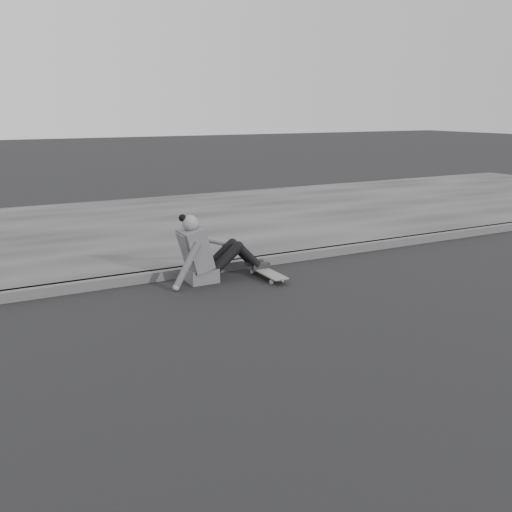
{
  "coord_description": "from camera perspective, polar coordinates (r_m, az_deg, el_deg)",
  "views": [
    {
      "loc": [
        -3.32,
        -4.13,
        2.11
      ],
      "look_at": [
        -0.41,
        1.36,
        0.5
      ],
      "focal_mm": 40.0,
      "sensor_mm": 36.0,
      "label": 1
    }
  ],
  "objects": [
    {
      "name": "curb",
      "position": [
        7.76,
        -1.6,
        -0.79
      ],
      "size": [
        24.0,
        0.16,
        0.12
      ],
      "primitive_type": "cube",
      "color": "#4D4D4D",
      "rests_on": "ground"
    },
    {
      "name": "ground",
      "position": [
        5.7,
        10.13,
        -7.41
      ],
      "size": [
        80.0,
        80.0,
        0.0
      ],
      "primitive_type": "plane",
      "color": "black",
      "rests_on": "ground"
    },
    {
      "name": "sidewalk",
      "position": [
        10.48,
        -8.99,
        3.07
      ],
      "size": [
        24.0,
        6.0,
        0.12
      ],
      "primitive_type": "cube",
      "color": "#3D3D3D",
      "rests_on": "ground"
    },
    {
      "name": "seated_woman",
      "position": [
        7.14,
        -5.05,
        0.28
      ],
      "size": [
        1.38,
        0.46,
        0.88
      ],
      "color": "#555558",
      "rests_on": "ground"
    },
    {
      "name": "skateboard",
      "position": [
        7.31,
        1.07,
        -1.67
      ],
      "size": [
        0.2,
        0.78,
        0.09
      ],
      "color": "#9C9C97",
      "rests_on": "ground"
    }
  ]
}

